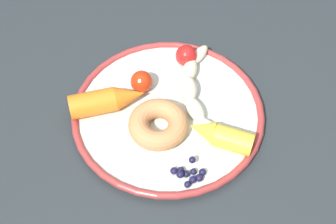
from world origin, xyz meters
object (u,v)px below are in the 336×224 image
at_px(banana, 194,89).
at_px(tomato_near, 142,82).
at_px(donut, 158,124).
at_px(carrot_yellow, 221,135).
at_px(carrot_orange, 108,100).
at_px(plate, 168,113).
at_px(tomato_mid, 188,56).
at_px(dining_table, 176,175).
at_px(blueberry_pile, 189,173).

xyz_separation_m(banana, tomato_near, (0.00, 0.09, 0.01)).
bearing_deg(donut, carrot_yellow, -96.47).
distance_m(banana, carrot_orange, 0.15).
height_order(plate, donut, donut).
xyz_separation_m(carrot_yellow, donut, (0.01, 0.10, -0.00)).
height_order(carrot_orange, tomato_near, carrot_orange).
height_order(carrot_orange, tomato_mid, carrot_orange).
relative_size(carrot_yellow, donut, 1.11).
distance_m(dining_table, carrot_yellow, 0.14).
distance_m(dining_table, plate, 0.12).
distance_m(tomato_near, tomato_mid, 0.10).
height_order(plate, carrot_orange, carrot_orange).
relative_size(dining_table, banana, 4.72).
bearing_deg(banana, tomato_near, 88.67).
bearing_deg(carrot_yellow, tomato_mid, 21.67).
xyz_separation_m(carrot_orange, carrot_yellow, (-0.05, -0.19, -0.00)).
xyz_separation_m(carrot_orange, blueberry_pile, (-0.11, -0.14, -0.01)).
bearing_deg(plate, tomato_mid, -11.96).
distance_m(dining_table, banana, 0.16).
relative_size(carrot_yellow, blueberry_pile, 1.90).
distance_m(banana, blueberry_pile, 0.16).
bearing_deg(carrot_orange, dining_table, -114.79).
bearing_deg(carrot_orange, plate, -89.20).
height_order(banana, carrot_orange, carrot_orange).
bearing_deg(tomato_near, tomato_mid, -47.44).
relative_size(dining_table, plate, 3.09).
xyz_separation_m(plate, donut, (-0.04, 0.01, 0.02)).
relative_size(donut, tomato_near, 2.55).
distance_m(plate, tomato_mid, 0.12).
bearing_deg(banana, donut, 147.47).
bearing_deg(blueberry_pile, dining_table, 20.66).
xyz_separation_m(tomato_near, tomato_mid, (0.07, -0.07, 0.00)).
bearing_deg(banana, carrot_yellow, -152.42).
height_order(banana, tomato_mid, tomato_mid).
distance_m(carrot_yellow, tomato_mid, 0.17).
height_order(plate, carrot_yellow, carrot_yellow).
bearing_deg(dining_table, blueberry_pile, -159.34).
distance_m(plate, blueberry_pile, 0.12).
bearing_deg(carrot_yellow, blueberry_pile, 146.46).
height_order(banana, tomato_near, tomato_near).
relative_size(tomato_near, tomato_mid, 1.00).
bearing_deg(tomato_mid, carrot_yellow, -158.33).
relative_size(carrot_orange, carrot_yellow, 1.23).
bearing_deg(dining_table, banana, -10.92).
bearing_deg(tomato_mid, donut, 166.73).
xyz_separation_m(banana, blueberry_pile, (-0.16, -0.00, -0.01)).
relative_size(dining_table, tomato_near, 26.14).
distance_m(plate, banana, 0.06).
relative_size(carrot_orange, donut, 1.36).
xyz_separation_m(dining_table, carrot_yellow, (0.01, -0.07, 0.13)).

